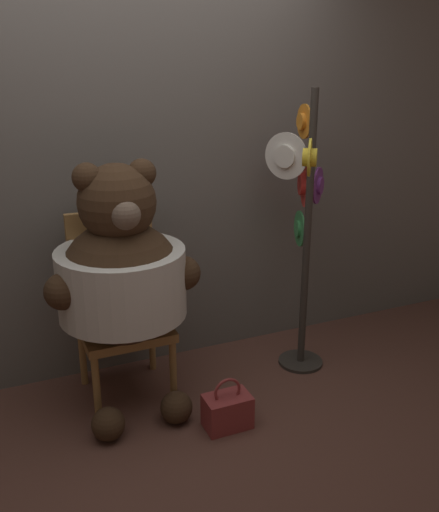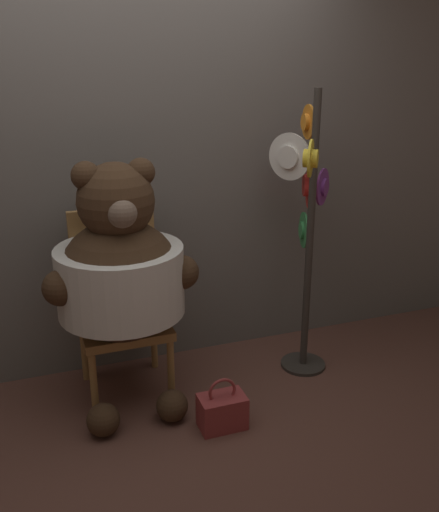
{
  "view_description": "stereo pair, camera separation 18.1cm",
  "coord_description": "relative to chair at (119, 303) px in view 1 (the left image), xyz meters",
  "views": [
    {
      "loc": [
        -0.77,
        -2.63,
        1.88
      ],
      "look_at": [
        0.42,
        0.13,
        0.8
      ],
      "focal_mm": 40.0,
      "sensor_mm": 36.0,
      "label": 1
    },
    {
      "loc": [
        -0.6,
        -2.69,
        1.88
      ],
      "look_at": [
        0.42,
        0.13,
        0.8
      ],
      "focal_mm": 40.0,
      "sensor_mm": 36.0,
      "label": 2
    }
  ],
  "objects": [
    {
      "name": "teddy_bear",
      "position": [
        -0.01,
        -0.17,
        0.24
      ],
      "size": [
        0.82,
        0.73,
        1.37
      ],
      "color": "#3D2819",
      "rests_on": "ground_plane"
    },
    {
      "name": "chair",
      "position": [
        0.0,
        0.0,
        0.0
      ],
      "size": [
        0.49,
        0.47,
        1.05
      ],
      "color": "#9E703D",
      "rests_on": "ground_plane"
    },
    {
      "name": "hat_display_rack",
      "position": [
        1.11,
        -0.14,
        0.44
      ],
      "size": [
        0.39,
        0.51,
        1.7
      ],
      "color": "#332D28",
      "rests_on": "ground_plane"
    },
    {
      "name": "ground_plane",
      "position": [
        0.12,
        -0.31,
        -0.54
      ],
      "size": [
        14.0,
        14.0,
        0.0
      ],
      "primitive_type": "plane",
      "color": "brown"
    },
    {
      "name": "handbag_on_ground",
      "position": [
        0.4,
        -0.61,
        -0.44
      ],
      "size": [
        0.24,
        0.16,
        0.29
      ],
      "color": "maroon",
      "rests_on": "ground_plane"
    },
    {
      "name": "wall_back",
      "position": [
        0.12,
        0.29,
        0.75
      ],
      "size": [
        8.0,
        0.1,
        2.58
      ],
      "color": "#66605B",
      "rests_on": "ground_plane"
    }
  ]
}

